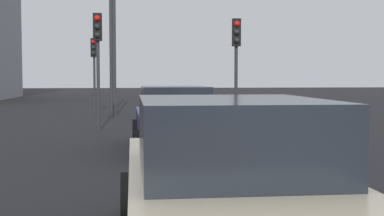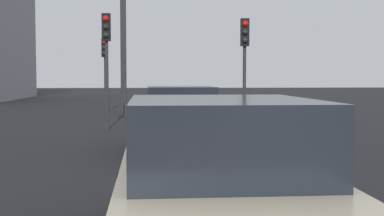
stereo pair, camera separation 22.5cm
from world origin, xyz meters
The scene contains 7 objects.
car_navy_lead centered at (9.77, -0.14, 0.75)m, with size 4.61×2.07×1.56m.
car_beige_second centered at (1.65, -0.07, 0.77)m, with size 4.84×2.09×1.61m.
traffic_light_near_left centered at (14.11, -2.51, 2.67)m, with size 0.32×0.29×3.70m.
traffic_light_near_right centered at (22.69, 2.79, 2.62)m, with size 0.33×0.30×3.63m.
traffic_light_far_left centered at (14.52, 2.03, 2.79)m, with size 0.32×0.29×3.87m.
street_lamp_kerbside centered at (20.80, 1.75, 4.73)m, with size 0.56×0.36×8.13m.
street_lamp_far centered at (24.08, 2.04, 4.57)m, with size 0.56×0.36×7.81m.
Camera 2 is at (-3.28, 0.55, 1.81)m, focal length 49.86 mm.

